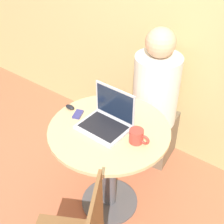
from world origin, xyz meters
TOP-DOWN VIEW (x-y plane):
  - ground_plane at (0.00, 0.00)m, footprint 12.00×12.00m
  - back_wall at (0.00, 0.92)m, footprint 7.00×0.05m
  - round_table at (0.00, 0.00)m, footprint 0.82×0.82m
  - laptop at (-0.03, 0.01)m, footprint 0.33×0.26m
  - cell_phone at (-0.26, -0.02)m, footprint 0.08×0.11m
  - computer_mouse at (-0.36, 0.01)m, footprint 0.07×0.04m
  - coffee_cup at (0.22, -0.00)m, footprint 0.14×0.09m
  - person_seated at (-0.03, 0.71)m, footprint 0.42×0.60m

SIDE VIEW (x-z plane):
  - ground_plane at x=0.00m, z-range 0.00..0.00m
  - person_seated at x=-0.03m, z-range -0.10..1.16m
  - round_table at x=0.00m, z-range 0.17..0.94m
  - cell_phone at x=-0.26m, z-range 0.77..0.79m
  - computer_mouse at x=-0.36m, z-range 0.77..0.80m
  - coffee_cup at x=0.22m, z-range 0.77..0.86m
  - laptop at x=-0.03m, z-range 0.70..0.96m
  - back_wall at x=0.00m, z-range 0.00..2.60m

